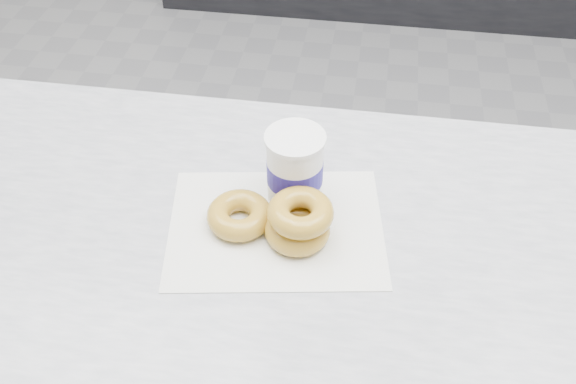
% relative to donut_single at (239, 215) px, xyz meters
% --- Properties ---
extents(ground, '(5.00, 5.00, 0.00)m').
position_rel_donut_single_xyz_m(ground, '(0.26, 0.55, -0.92)').
color(ground, gray).
rests_on(ground, ground).
extents(wax_paper, '(0.38, 0.31, 0.00)m').
position_rel_donut_single_xyz_m(wax_paper, '(0.06, 0.00, -0.02)').
color(wax_paper, silver).
rests_on(wax_paper, counter).
extents(donut_single, '(0.12, 0.12, 0.04)m').
position_rel_donut_single_xyz_m(donut_single, '(0.00, 0.00, 0.00)').
color(donut_single, '#B89032').
rests_on(donut_single, wax_paper).
extents(donut_stack, '(0.12, 0.12, 0.07)m').
position_rel_donut_single_xyz_m(donut_stack, '(0.10, -0.02, 0.02)').
color(donut_stack, '#B89032').
rests_on(donut_stack, wax_paper).
extents(coffee_cup, '(0.10, 0.10, 0.13)m').
position_rel_donut_single_xyz_m(coffee_cup, '(0.08, 0.07, 0.05)').
color(coffee_cup, white).
rests_on(coffee_cup, counter).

